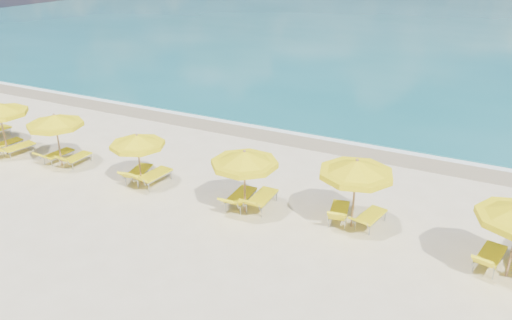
% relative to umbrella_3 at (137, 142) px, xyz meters
% --- Properties ---
extents(ground_plane, '(120.00, 120.00, 0.00)m').
position_rel_umbrella_3_xyz_m(ground_plane, '(4.19, 0.30, -1.84)').
color(ground_plane, beige).
extents(ocean, '(120.00, 80.00, 0.30)m').
position_rel_umbrella_3_xyz_m(ocean, '(4.19, 48.30, -1.84)').
color(ocean, '#125F66').
rests_on(ocean, ground).
extents(wet_sand_band, '(120.00, 2.60, 0.01)m').
position_rel_umbrella_3_xyz_m(wet_sand_band, '(4.19, 7.70, -1.84)').
color(wet_sand_band, tan).
rests_on(wet_sand_band, ground).
extents(foam_line, '(120.00, 1.20, 0.03)m').
position_rel_umbrella_3_xyz_m(foam_line, '(4.19, 8.50, -1.84)').
color(foam_line, white).
rests_on(foam_line, ground).
extents(whitecap_near, '(14.00, 0.36, 0.05)m').
position_rel_umbrella_3_xyz_m(whitecap_near, '(-1.81, 17.30, -1.84)').
color(whitecap_near, white).
rests_on(whitecap_near, ground).
extents(whitecap_far, '(18.00, 0.30, 0.05)m').
position_rel_umbrella_3_xyz_m(whitecap_far, '(12.19, 24.30, -1.84)').
color(whitecap_far, white).
rests_on(whitecap_far, ground).
extents(umbrella_2, '(2.61, 2.61, 2.35)m').
position_rel_umbrella_3_xyz_m(umbrella_2, '(-4.27, -0.06, 0.17)').
color(umbrella_2, '#A27651').
rests_on(umbrella_2, ground).
extents(umbrella_3, '(2.18, 2.18, 2.16)m').
position_rel_umbrella_3_xyz_m(umbrella_3, '(0.00, 0.00, 0.00)').
color(umbrella_3, '#A27651').
rests_on(umbrella_3, ground).
extents(umbrella_4, '(3.00, 3.00, 2.39)m').
position_rel_umbrella_3_xyz_m(umbrella_4, '(4.69, -0.05, 0.20)').
color(umbrella_4, '#A27651').
rests_on(umbrella_4, ground).
extents(umbrella_5, '(2.75, 2.75, 2.51)m').
position_rel_umbrella_3_xyz_m(umbrella_5, '(8.38, 0.70, 0.30)').
color(umbrella_5, '#A27651').
rests_on(umbrella_5, ground).
extents(lounger_1_left, '(0.73, 1.70, 0.73)m').
position_rel_umbrella_3_xyz_m(lounger_1_left, '(-7.90, 0.10, -1.64)').
color(lounger_1_left, '#A5A8AD').
rests_on(lounger_1_left, ground).
extents(lounger_1_right, '(0.85, 1.91, 0.69)m').
position_rel_umbrella_3_xyz_m(lounger_1_right, '(-6.95, -0.08, -1.62)').
color(lounger_1_right, '#A5A8AD').
rests_on(lounger_1_right, ground).
extents(lounger_2_left, '(0.72, 1.77, 0.75)m').
position_rel_umbrella_3_xyz_m(lounger_2_left, '(-4.74, 0.18, -1.63)').
color(lounger_2_left, '#A5A8AD').
rests_on(lounger_2_left, ground).
extents(lounger_2_right, '(0.58, 1.64, 0.76)m').
position_rel_umbrella_3_xyz_m(lounger_2_right, '(-3.73, 0.29, -1.64)').
color(lounger_2_right, '#A5A8AD').
rests_on(lounger_2_right, ground).
extents(lounger_3_left, '(0.97, 1.91, 0.83)m').
position_rel_umbrella_3_xyz_m(lounger_3_left, '(-0.37, 0.29, -1.61)').
color(lounger_3_left, '#A5A8AD').
rests_on(lounger_3_left, ground).
extents(lounger_3_right, '(0.81, 1.98, 0.91)m').
position_rel_umbrella_3_xyz_m(lounger_3_right, '(0.43, 0.25, -1.60)').
color(lounger_3_right, '#A5A8AD').
rests_on(lounger_3_right, ground).
extents(lounger_4_left, '(0.75, 2.01, 0.85)m').
position_rel_umbrella_3_xyz_m(lounger_4_left, '(4.34, 0.24, -1.60)').
color(lounger_4_left, '#A5A8AD').
rests_on(lounger_4_left, ground).
extents(lounger_4_right, '(0.71, 2.00, 0.88)m').
position_rel_umbrella_3_xyz_m(lounger_4_right, '(5.09, 0.46, -1.60)').
color(lounger_4_right, '#A5A8AD').
rests_on(lounger_4_right, ground).
extents(lounger_5_left, '(0.93, 1.85, 0.88)m').
position_rel_umbrella_3_xyz_m(lounger_5_left, '(7.87, 0.85, -1.61)').
color(lounger_5_left, '#A5A8AD').
rests_on(lounger_5_left, ground).
extents(lounger_5_right, '(0.94, 1.89, 0.76)m').
position_rel_umbrella_3_xyz_m(lounger_5_right, '(8.92, 1.00, -1.62)').
color(lounger_5_right, '#A5A8AD').
rests_on(lounger_5_right, ground).
extents(lounger_6_left, '(0.97, 1.92, 0.86)m').
position_rel_umbrella_3_xyz_m(lounger_6_left, '(12.68, 0.32, -1.61)').
color(lounger_6_left, '#A5A8AD').
rests_on(lounger_6_left, ground).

